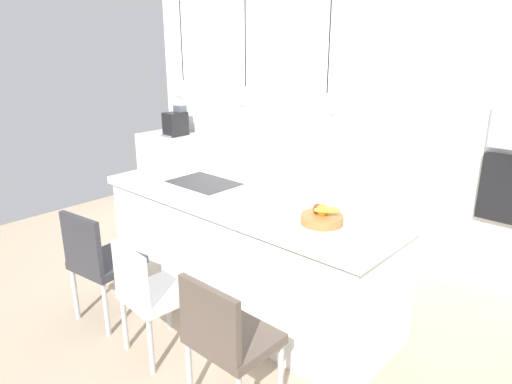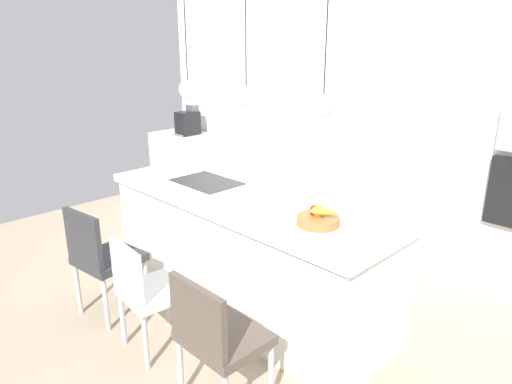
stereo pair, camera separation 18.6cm
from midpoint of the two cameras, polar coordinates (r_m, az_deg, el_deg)
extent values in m
plane|color=tan|center=(4.00, 0.33, -13.35)|extent=(6.60, 6.60, 0.00)
cube|color=white|center=(4.78, 14.62, 8.12)|extent=(6.00, 0.10, 2.60)
cube|color=white|center=(3.79, 0.34, -7.64)|extent=(2.44, 0.82, 0.89)
cube|color=white|center=(3.60, 0.36, -0.86)|extent=(2.50, 0.88, 0.06)
cube|color=#2D2D30|center=(3.94, -4.65, 1.15)|extent=(0.56, 0.40, 0.02)
cylinder|color=silver|center=(4.06, -2.10, 3.40)|extent=(0.02, 0.02, 0.22)
cylinder|color=silver|center=(3.98, -2.96, 4.58)|extent=(0.02, 0.16, 0.02)
cylinder|color=#9E6B38|center=(3.07, 9.28, -3.45)|extent=(0.28, 0.28, 0.06)
sphere|color=#B22D1E|center=(3.08, 8.90, -2.20)|extent=(0.07, 0.07, 0.07)
sphere|color=orange|center=(3.05, 9.37, -2.36)|extent=(0.08, 0.08, 0.08)
ellipsoid|color=yellow|center=(3.00, 9.87, -2.34)|extent=(0.19, 0.09, 0.08)
cube|color=white|center=(6.28, -6.92, 2.91)|extent=(1.10, 0.60, 0.89)
cube|color=black|center=(6.19, -7.46, 8.30)|extent=(0.20, 0.28, 0.30)
cube|color=gray|center=(6.12, -8.67, 6.80)|extent=(0.16, 0.08, 0.02)
cube|color=#4C515B|center=(6.21, -6.91, 10.13)|extent=(0.14, 0.11, 0.08)
cube|color=#333338|center=(3.82, -16.07, -7.80)|extent=(0.48, 0.49, 0.06)
cube|color=#333338|center=(3.63, -18.93, -5.46)|extent=(0.41, 0.09, 0.41)
cylinder|color=#B2B2B7|center=(3.90, -11.84, -10.99)|extent=(0.04, 0.04, 0.43)
cylinder|color=#B2B2B7|center=(4.16, -15.18, -9.27)|extent=(0.04, 0.04, 0.43)
cylinder|color=#B2B2B7|center=(3.71, -16.40, -13.03)|extent=(0.04, 0.04, 0.43)
cylinder|color=#B2B2B7|center=(3.98, -19.58, -11.05)|extent=(0.04, 0.04, 0.43)
cube|color=silver|center=(3.34, -10.62, -11.77)|extent=(0.44, 0.45, 0.06)
cube|color=silver|center=(3.17, -13.85, -9.41)|extent=(0.39, 0.07, 0.37)
cylinder|color=#B2B2B7|center=(3.42, -6.18, -15.49)|extent=(0.04, 0.04, 0.41)
cylinder|color=#B2B2B7|center=(3.67, -9.30, -13.03)|extent=(0.04, 0.04, 0.41)
cylinder|color=#B2B2B7|center=(3.27, -11.63, -17.51)|extent=(0.04, 0.04, 0.41)
cylinder|color=#B2B2B7|center=(3.54, -14.44, -14.74)|extent=(0.04, 0.04, 0.41)
cube|color=brown|center=(2.86, -1.91, -17.26)|extent=(0.48, 0.42, 0.06)
cube|color=brown|center=(2.63, -5.08, -14.95)|extent=(0.45, 0.04, 0.38)
cylinder|color=#B2B2B7|center=(2.99, 3.73, -21.15)|extent=(0.04, 0.04, 0.41)
cylinder|color=#B2B2B7|center=(3.22, -2.05, -17.82)|extent=(0.04, 0.04, 0.41)
cylinder|color=#B2B2B7|center=(3.04, -7.34, -20.49)|extent=(0.04, 0.04, 0.41)
sphere|color=silver|center=(3.94, -6.92, 12.27)|extent=(0.15, 0.15, 0.15)
cylinder|color=black|center=(3.92, -7.14, 17.75)|extent=(0.01, 0.01, 0.60)
sphere|color=silver|center=(3.43, 0.38, 11.49)|extent=(0.15, 0.15, 0.15)
cylinder|color=black|center=(3.40, 0.40, 17.81)|extent=(0.01, 0.01, 0.60)
sphere|color=silver|center=(2.98, 9.98, 10.19)|extent=(0.15, 0.15, 0.15)
cylinder|color=black|center=(2.95, 10.40, 17.44)|extent=(0.01, 0.01, 0.60)
camera|label=1|loc=(0.09, -88.49, 0.50)|focal=32.87mm
camera|label=2|loc=(0.09, 91.51, -0.50)|focal=32.87mm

